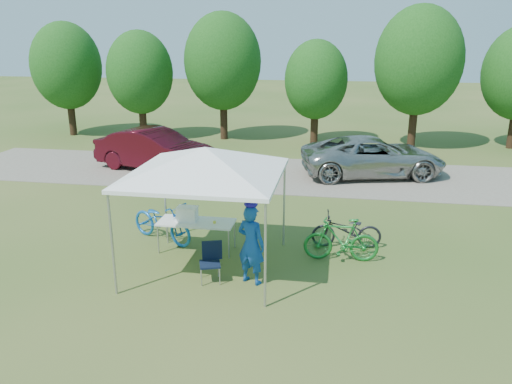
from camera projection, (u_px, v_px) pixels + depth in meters
The scene contains 14 objects.
ground at pixel (209, 267), 11.14m from camera, with size 100.00×100.00×0.00m, color #2D5119.
gravel_strip at pixel (264, 174), 18.66m from camera, with size 24.00×5.00×0.02m, color gray.
canopy at pixel (205, 151), 10.35m from camera, with size 4.53×4.53×3.00m.
treeline at pixel (278, 67), 23.35m from camera, with size 24.89×4.28×6.30m.
folding_table at pixel (196, 223), 11.79m from camera, with size 1.80×0.75×0.74m.
folding_chair at pixel (211, 258), 10.42m from camera, with size 0.53×0.56×0.83m.
cooler at pixel (187, 214), 11.76m from camera, with size 0.48×0.33×0.35m.
ice_cream_cup at pixel (215, 222), 11.65m from camera, with size 0.07×0.07×0.05m, color yellow.
cyclist at pixel (251, 245), 10.19m from camera, with size 0.62×0.41×1.70m, color #124396.
bike_blue at pixel (162, 221), 12.41m from camera, with size 0.68×1.96×1.03m, color blue.
bike_green at pixel (341, 240), 11.31m from camera, with size 0.48×1.70×1.02m, color #197429.
bike_dark at pixel (347, 231), 12.03m from camera, with size 0.59×1.68×0.88m, color black.
minivan at pixel (373, 156), 18.18m from camera, with size 2.38×5.16×1.43m, color #A4A49F.
sedan at pixel (155, 150), 19.00m from camera, with size 1.65×4.72×1.56m, color #420B14.
Camera 1 is at (2.75, -9.81, 4.91)m, focal length 35.00 mm.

